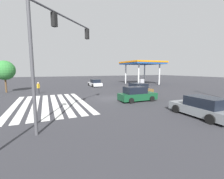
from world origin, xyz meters
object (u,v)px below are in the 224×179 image
(traffic_signal_mast, at_px, (54,43))
(fire_hydrant, at_px, (134,86))
(car_5, at_px, (137,94))
(car_2, at_px, (138,89))
(car_4, at_px, (95,83))
(pedestrian, at_px, (38,87))
(car_3, at_px, (202,107))
(tree_corner_a, at_px, (5,70))

(traffic_signal_mast, relative_size, fire_hydrant, 8.53)
(traffic_signal_mast, distance_m, car_5, 10.97)
(car_2, xyz_separation_m, car_4, (-13.12, -2.63, -0.06))
(car_2, distance_m, car_5, 5.46)
(car_4, relative_size, pedestrian, 2.74)
(car_3, height_order, tree_corner_a, tree_corner_a)
(car_5, relative_size, pedestrian, 2.51)
(traffic_signal_mast, distance_m, pedestrian, 15.82)
(pedestrian, bearing_deg, fire_hydrant, 41.65)
(traffic_signal_mast, bearing_deg, car_3, -59.75)
(traffic_signal_mast, distance_m, fire_hydrant, 21.72)
(car_2, bearing_deg, fire_hydrant, -31.93)
(traffic_signal_mast, relative_size, pedestrian, 4.16)
(tree_corner_a, bearing_deg, fire_hydrant, 79.35)
(car_2, relative_size, fire_hydrant, 5.81)
(car_2, height_order, tree_corner_a, tree_corner_a)
(car_3, relative_size, pedestrian, 2.71)
(car_3, bearing_deg, tree_corner_a, 39.68)
(car_5, distance_m, tree_corner_a, 21.32)
(car_5, distance_m, pedestrian, 15.14)
(car_2, height_order, car_4, car_2)
(fire_hydrant, bearing_deg, car_5, -31.15)
(car_2, bearing_deg, pedestrian, 61.51)
(traffic_signal_mast, bearing_deg, car_5, -18.94)
(car_2, relative_size, pedestrian, 2.83)
(pedestrian, bearing_deg, tree_corner_a, -173.71)
(car_3, distance_m, car_5, 7.20)
(tree_corner_a, xyz_separation_m, fire_hydrant, (4.09, 21.72, -3.13))
(car_3, relative_size, car_4, 0.99)
(car_3, relative_size, fire_hydrant, 5.55)
(traffic_signal_mast, xyz_separation_m, car_3, (2.69, 10.22, -4.45))
(car_3, height_order, fire_hydrant, car_3)
(car_5, bearing_deg, car_2, 55.60)
(pedestrian, distance_m, tree_corner_a, 6.57)
(car_3, bearing_deg, car_4, 3.45)
(traffic_signal_mast, height_order, car_2, traffic_signal_mast)
(car_5, relative_size, fire_hydrant, 5.15)
(traffic_signal_mast, distance_m, tree_corner_a, 19.95)
(traffic_signal_mast, distance_m, car_4, 24.38)
(traffic_signal_mast, bearing_deg, pedestrian, 51.15)
(car_3, height_order, car_5, car_5)
(traffic_signal_mast, height_order, car_5, traffic_signal_mast)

